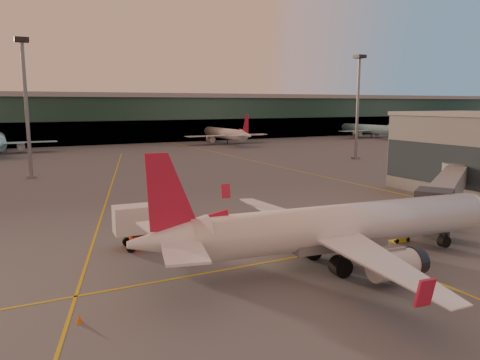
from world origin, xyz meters
name	(u,v)px	position (x,y,z in m)	size (l,w,h in m)	color
ground	(344,272)	(0.00, 0.00, 0.00)	(600.00, 600.00, 0.00)	#4C4F54
taxi_markings	(127,191)	(-7.32, 44.49, 0.01)	(100.12, 173.00, 0.01)	gold
terminal	(78,118)	(0.00, 141.79, 8.76)	(400.00, 20.00, 17.60)	#19382D
mast_west_near	(26,98)	(-20.00, 66.00, 14.86)	(2.40, 2.40, 25.60)	slate
mast_east_near	(358,99)	(55.00, 62.00, 14.86)	(2.40, 2.40, 25.60)	slate
distant_aircraft_row	(16,153)	(-21.00, 118.00, 0.00)	(290.00, 34.00, 13.00)	#82CBDA
main_airplane	(335,228)	(0.16, 1.66, 3.38)	(34.50, 31.15, 10.41)	white
jet_bridge	(450,187)	(24.67, 9.88, 3.65)	(25.00, 17.78, 5.37)	slate
catering_truck	(143,223)	(-13.01, 14.31, 2.40)	(5.58, 2.79, 4.22)	#AA2D18
gpu_cart	(399,236)	(10.67, 4.36, 0.53)	(1.90, 1.18, 1.08)	gold
pushback_tug	(380,213)	(15.85, 12.56, 0.61)	(3.24, 2.39, 1.49)	black
cone_tail	(79,319)	(-21.12, 0.58, 0.27)	(0.43, 0.43, 0.55)	orange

